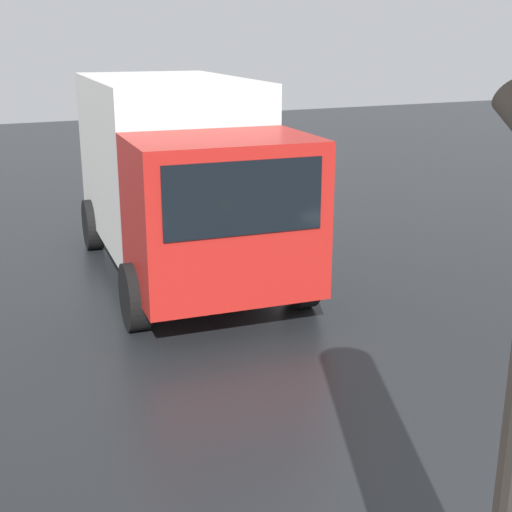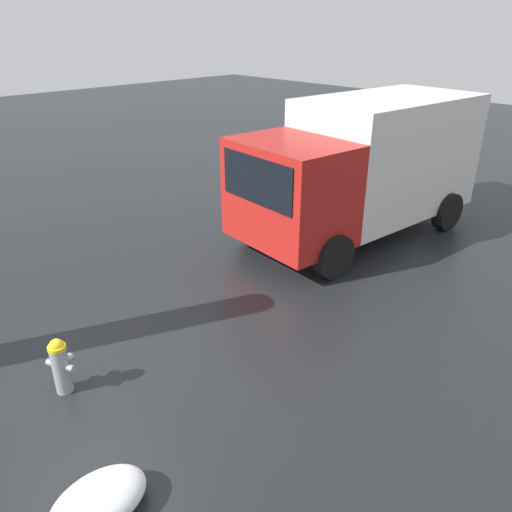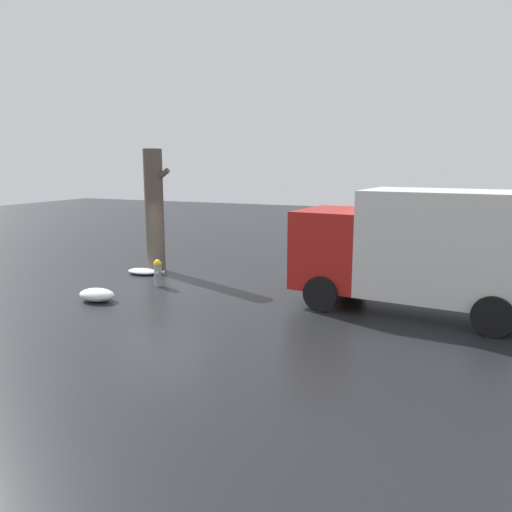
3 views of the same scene
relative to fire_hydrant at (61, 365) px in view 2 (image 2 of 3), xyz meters
name	(u,v)px [view 2 (image 2 of 3)]	position (x,y,z in m)	size (l,w,h in m)	color
ground_plane	(66,390)	(0.00, 0.00, -0.43)	(60.00, 60.00, 0.00)	black
fire_hydrant	(61,365)	(0.00, 0.00, 0.00)	(0.35, 0.43, 0.84)	gray
delivery_truck	(364,164)	(7.54, 0.49, 1.22)	(6.17, 3.07, 3.06)	red
snow_pile_by_hydrant	(99,501)	(-0.59, -2.06, -0.26)	(1.04, 0.71, 0.34)	white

